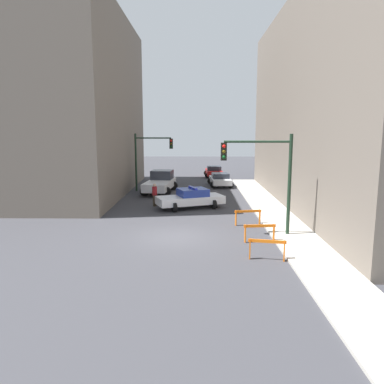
{
  "coord_description": "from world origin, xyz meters",
  "views": [
    {
      "loc": [
        1.16,
        -18.83,
        5.5
      ],
      "look_at": [
        0.81,
        5.15,
        1.52
      ],
      "focal_mm": 35.0,
      "sensor_mm": 36.0,
      "label": 1
    }
  ],
  "objects": [
    {
      "name": "building_right",
      "position": [
        13.4,
        8.0,
        7.23
      ],
      "size": [
        12.0,
        28.0,
        14.46
      ],
      "color": "#6B6056",
      "rests_on": "ground_plane"
    },
    {
      "name": "white_truck",
      "position": [
        -2.15,
        14.07,
        0.91
      ],
      "size": [
        3.04,
        5.6,
        1.9
      ],
      "rotation": [
        0.0,
        0.0,
        -0.12
      ],
      "color": "silver",
      "rests_on": "ground_plane"
    },
    {
      "name": "traffic_light_near",
      "position": [
        4.73,
        0.27,
        3.53
      ],
      "size": [
        3.64,
        0.35,
        5.2
      ],
      "color": "black",
      "rests_on": "sidewalk_right"
    },
    {
      "name": "police_car",
      "position": [
        0.7,
        7.28,
        0.72
      ],
      "size": [
        5.05,
        3.43,
        1.52
      ],
      "rotation": [
        0.0,
        0.0,
        1.94
      ],
      "color": "white",
      "rests_on": "ground_plane"
    },
    {
      "name": "parked_car_mid",
      "position": [
        3.11,
        25.37,
        0.67
      ],
      "size": [
        2.36,
        4.35,
        1.31
      ],
      "rotation": [
        0.0,
        0.0,
        0.03
      ],
      "color": "maroon",
      "rests_on": "ground_plane"
    },
    {
      "name": "parked_car_near",
      "position": [
        3.42,
        17.96,
        0.67
      ],
      "size": [
        2.46,
        4.41,
        1.31
      ],
      "rotation": [
        0.0,
        0.0,
        0.07
      ],
      "color": "silver",
      "rests_on": "ground_plane"
    },
    {
      "name": "sidewalk_right",
      "position": [
        6.2,
        0.0,
        0.06
      ],
      "size": [
        2.4,
        44.0,
        0.12
      ],
      "color": "#B2ADA3",
      "rests_on": "ground_plane"
    },
    {
      "name": "pedestrian_crossing",
      "position": [
        -1.96,
        7.96,
        0.86
      ],
      "size": [
        0.51,
        0.51,
        1.66
      ],
      "rotation": [
        0.0,
        0.0,
        2.44
      ],
      "color": "#382D23",
      "rests_on": "ground_plane"
    },
    {
      "name": "barrier_mid",
      "position": [
        4.25,
        -0.87,
        0.62
      ],
      "size": [
        1.6,
        0.29,
        0.9
      ],
      "rotation": [
        0.0,
        0.0,
        0.09
      ],
      "color": "orange",
      "rests_on": "ground_plane"
    },
    {
      "name": "building_corner_left",
      "position": [
        -12.0,
        14.0,
        7.58
      ],
      "size": [
        14.0,
        20.0,
        15.16
      ],
      "color": "#6B6056",
      "rests_on": "ground_plane"
    },
    {
      "name": "barrier_back",
      "position": [
        4.12,
        2.51,
        0.62
      ],
      "size": [
        1.59,
        0.4,
        0.9
      ],
      "rotation": [
        0.0,
        0.0,
        0.17
      ],
      "color": "orange",
      "rests_on": "ground_plane"
    },
    {
      "name": "traffic_light_far",
      "position": [
        -3.3,
        14.82,
        3.4
      ],
      "size": [
        3.44,
        0.35,
        5.2
      ],
      "color": "black",
      "rests_on": "ground_plane"
    },
    {
      "name": "barrier_front",
      "position": [
        4.14,
        -3.46,
        0.62
      ],
      "size": [
        1.58,
        0.43,
        0.9
      ],
      "rotation": [
        0.0,
        0.0,
        -0.19
      ],
      "color": "orange",
      "rests_on": "ground_plane"
    },
    {
      "name": "ground_plane",
      "position": [
        0.0,
        0.0,
        0.0
      ],
      "size": [
        120.0,
        120.0,
        0.0
      ],
      "primitive_type": "plane",
      "color": "#38383D"
    }
  ]
}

